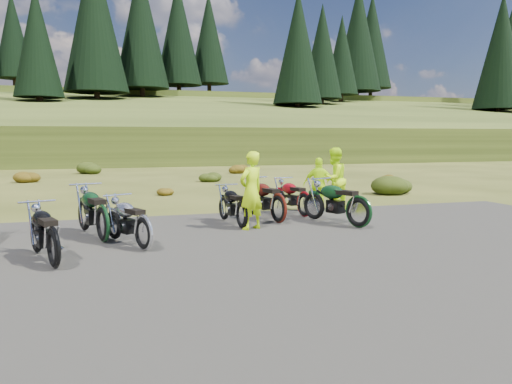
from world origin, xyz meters
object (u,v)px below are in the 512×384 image
object	(u,v)px
person_middle	(251,192)
motorcycle_0	(55,270)
motorcycle_7	(358,229)
motorcycle_3	(144,252)

from	to	relation	value
person_middle	motorcycle_0	bearing A→B (deg)	2.86
motorcycle_0	motorcycle_7	size ratio (longest dim) A/B	0.90
motorcycle_3	person_middle	distance (m)	3.18
motorcycle_7	person_middle	world-z (taller)	person_middle
person_middle	motorcycle_7	bearing A→B (deg)	139.51
motorcycle_0	person_middle	xyz separation A→B (m)	(4.17, 2.46, 0.93)
motorcycle_0	motorcycle_3	xyz separation A→B (m)	(1.54, 0.93, 0.00)
motorcycle_3	motorcycle_0	bearing A→B (deg)	97.47
motorcycle_3	motorcycle_7	xyz separation A→B (m)	(5.17, 0.95, 0.00)
motorcycle_7	motorcycle_0	bearing A→B (deg)	83.03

